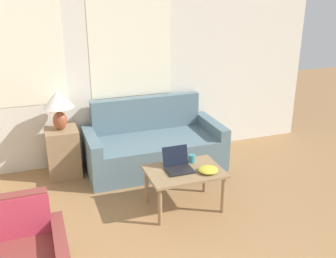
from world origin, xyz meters
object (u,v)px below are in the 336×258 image
Objects in this scene: cup_navy at (192,159)px; table_lamp at (58,103)px; couch at (153,147)px; coffee_table at (184,175)px; snack_bowl at (208,170)px; laptop at (178,165)px.

table_lamp is at bearing 140.29° from cup_navy.
couch is 1.37m from table_lamp.
couch is 2.20× the size of coffee_table.
snack_bowl is (1.39, -1.38, -0.49)m from table_lamp.
cup_navy is 0.29m from snack_bowl.
couch is at bearing 100.23° from snack_bowl.
table_lamp reaches higher than couch.
table_lamp is at bearing 132.91° from coffee_table.
snack_bowl is at bearing -76.26° from cup_navy.
table_lamp is 1.71m from laptop.
cup_navy is (1.33, -1.10, -0.47)m from table_lamp.
coffee_table is 2.85× the size of laptop.
snack_bowl is (0.07, -0.28, -0.02)m from cup_navy.
snack_bowl is at bearing -44.77° from table_lamp.
cup_navy is (0.16, -0.96, 0.23)m from couch.
laptop is at bearing 139.49° from coffee_table.
laptop is at bearing -152.39° from cup_navy.
couch is at bearing 99.18° from cup_navy.
table_lamp is 1.79m from cup_navy.
cup_navy is (0.21, 0.11, -0.01)m from laptop.
coffee_table is at bearing -47.09° from table_lamp.
table_lamp is (-1.17, 0.14, 0.71)m from couch.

